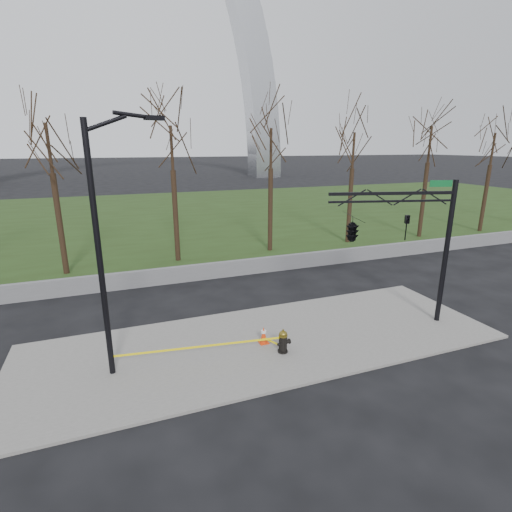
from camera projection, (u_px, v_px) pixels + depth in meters
name	position (u px, v px, depth m)	size (l,w,h in m)	color
ground	(266.00, 343.00, 14.77)	(500.00, 500.00, 0.00)	black
sidewalk	(266.00, 342.00, 14.75)	(18.00, 6.00, 0.10)	slate
grass_strip	(162.00, 215.00, 41.73)	(120.00, 40.00, 0.06)	#213312
guardrail	(213.00, 271.00, 21.84)	(60.00, 0.30, 0.90)	#59595B
gateway_arch	(118.00, 7.00, 73.24)	(66.00, 6.00, 65.00)	#B2B4B9
tree_row	(272.00, 185.00, 26.06)	(56.59, 4.00, 9.43)	black
fire_hydrant	(283.00, 342.00, 13.81)	(0.55, 0.36, 0.89)	black
traffic_cone	(264.00, 335.00, 14.46)	(0.34, 0.34, 0.66)	red
street_light	(105.00, 235.00, 11.52)	(2.35, 0.75, 8.21)	black
traffic_signal_mast	(371.00, 229.00, 15.02)	(4.95, 2.54, 6.00)	black
caution_tape	(212.00, 346.00, 13.27)	(5.76, 0.87, 0.45)	yellow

